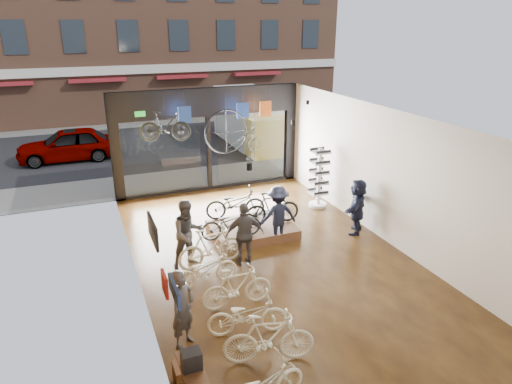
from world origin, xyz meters
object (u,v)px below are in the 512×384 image
box_truck (256,121)px  customer_5 (357,206)px  floor_bike_5 (211,247)px  display_bike_mid (272,208)px  customer_1 (188,234)px  hung_bike (165,126)px  customer_3 (278,215)px  floor_bike_2 (247,315)px  floor_bike_4 (205,270)px  customer_0 (183,309)px  customer_2 (245,234)px  street_car (69,144)px  sunglasses_rack (319,178)px  display_platform (252,230)px  floor_bike_3 (237,287)px  display_bike_left (231,223)px  display_bike_right (235,203)px  floor_bike_1 (269,338)px  penny_farthing (235,133)px

box_truck → customer_5: size_ratio=4.09×
floor_bike_5 → display_bike_mid: (2.27, 1.24, 0.27)m
box_truck → customer_1: 12.11m
floor_bike_5 → hung_bike: size_ratio=1.13×
customer_3 → customer_5: 2.48m
floor_bike_2 → floor_bike_4: bearing=20.4°
box_truck → display_bike_mid: size_ratio=4.10×
display_bike_mid → box_truck: bearing=-14.4°
customer_0 → hung_bike: 7.13m
box_truck → customer_1: box_truck is taller
customer_2 → customer_5: (3.78, 0.58, -0.01)m
floor_bike_5 → customer_3: customer_3 is taller
street_car → customer_1: (2.77, -11.50, 0.16)m
street_car → customer_5: size_ratio=2.62×
sunglasses_rack → hung_bike: 5.35m
display_platform → customer_5: customer_5 is taller
floor_bike_3 → display_bike_left: size_ratio=0.96×
customer_2 → sunglasses_rack: 4.69m
customer_2 → floor_bike_3: bearing=72.9°
display_platform → display_bike_mid: display_bike_mid is taller
display_bike_right → hung_bike: hung_bike is taller
floor_bike_3 → display_bike_right: display_bike_right is taller
display_platform → customer_1: 2.56m
box_truck → display_bike_right: (-4.11, -8.67, -0.58)m
floor_bike_5 → customer_1: (-0.52, 0.21, 0.37)m
customer_3 → floor_bike_2: bearing=58.4°
box_truck → floor_bike_3: 13.85m
floor_bike_1 → display_bike_right: (1.41, 5.91, 0.26)m
floor_bike_1 → display_platform: bearing=-3.4°
box_truck → customer_0: 15.17m
box_truck → customer_5: 10.42m
penny_farthing → display_platform: bearing=-99.3°
floor_bike_1 → customer_1: (-0.50, 4.08, 0.39)m
floor_bike_2 → hung_bike: bearing=13.3°
floor_bike_3 → penny_farthing: size_ratio=0.86×
display_bike_mid → customer_0: 5.44m
floor_bike_2 → customer_3: bearing=-20.5°
display_bike_mid → customer_2: (-1.42, -1.48, 0.05)m
box_truck → display_platform: box_truck is taller
floor_bike_4 → display_platform: (2.06, 2.22, -0.27)m
display_platform → hung_bike: (-1.90, 2.58, 2.78)m
floor_bike_3 → display_bike_left: 2.87m
box_truck → customer_5: (-0.87, -10.37, -0.52)m
floor_bike_4 → customer_0: bearing=146.6°
display_platform → hung_bike: size_ratio=1.52×
box_truck → floor_bike_5: bearing=-117.2°
floor_bike_1 → floor_bike_3: (0.04, 1.89, -0.03)m
floor_bike_5 → box_truck: bearing=-34.3°
display_bike_right → box_truck: bearing=-15.0°
street_car → customer_0: customer_0 is taller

